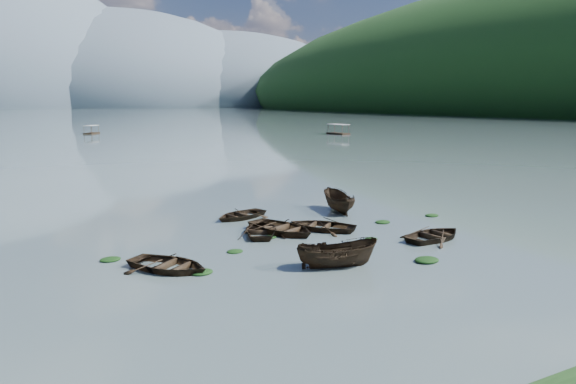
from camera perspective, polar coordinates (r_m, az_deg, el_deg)
name	(u,v)px	position (r m, az deg, el deg)	size (l,w,h in m)	color
ground_plane	(395,266)	(27.35, 11.75, -8.04)	(2400.00, 2400.00, 0.00)	#4B5B5E
haze_mtn_c	(122,107)	(933.33, -17.93, 9.03)	(520.00, 520.00, 260.00)	#475666
haze_mtn_d	(222,106)	(979.74, -7.37, 9.45)	(520.00, 520.00, 220.00)	#475666
rowboat_0	(169,270)	(26.86, -13.12, -8.42)	(3.23, 4.52, 0.94)	black
rowboat_1	(262,234)	(33.14, -2.94, -4.64)	(3.09, 4.33, 0.90)	black
rowboat_2	(337,267)	(26.72, 5.47, -8.30)	(1.60, 4.26, 1.64)	black
rowboat_3	(322,229)	(34.24, 3.77, -4.17)	(3.21, 4.49, 0.93)	black
rowboat_4	(435,239)	(33.08, 16.01, -5.05)	(3.17, 4.44, 0.92)	black
rowboat_6	(281,233)	(33.30, -0.73, -4.55)	(3.62, 5.06, 1.05)	black
rowboat_7	(240,218)	(37.59, -5.30, -2.90)	(3.00, 4.20, 0.87)	black
rowboat_8	(338,211)	(39.86, 5.58, -2.16)	(1.73, 4.61, 1.78)	black
weed_clump_0	(202,273)	(26.02, -9.58, -8.91)	(1.16, 0.95, 0.25)	black
weed_clump_1	(270,238)	(32.09, -2.06, -5.12)	(0.89, 0.72, 0.20)	black
weed_clump_2	(427,262)	(28.44, 15.16, -7.47)	(1.37, 1.10, 0.30)	black
weed_clump_3	(371,239)	(32.14, 9.22, -5.23)	(0.82, 0.69, 0.18)	black
weed_clump_4	(383,223)	(36.59, 10.48, -3.39)	(1.13, 0.89, 0.23)	black
weed_clump_5	(110,260)	(29.26, -19.13, -7.19)	(1.10, 0.89, 0.23)	black
weed_clump_6	(235,252)	(29.29, -5.92, -6.66)	(0.95, 0.79, 0.20)	black
weed_clump_7	(432,216)	(39.52, 15.70, -2.60)	(1.06, 0.85, 0.23)	black
pontoon_centre	(92,134)	(145.12, -20.98, 6.05)	(2.32, 5.56, 2.13)	black
pontoon_right	(338,134)	(134.47, 5.60, 6.40)	(2.72, 6.53, 2.50)	black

